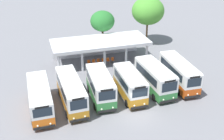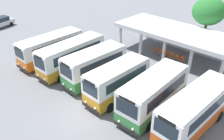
% 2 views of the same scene
% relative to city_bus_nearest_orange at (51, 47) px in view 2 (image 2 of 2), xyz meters
% --- Properties ---
extents(ground_plane, '(180.00, 180.00, 0.00)m').
position_rel_city_bus_nearest_orange_xyz_m(ground_plane, '(9.97, -3.83, -1.74)').
color(ground_plane, slate).
extents(city_bus_nearest_orange, '(2.42, 7.92, 3.13)m').
position_rel_city_bus_nearest_orange_xyz_m(city_bus_nearest_orange, '(0.00, 0.00, 0.00)').
color(city_bus_nearest_orange, black).
rests_on(city_bus_nearest_orange, ground).
extents(city_bus_second_in_row, '(2.46, 8.11, 3.29)m').
position_rel_city_bus_nearest_orange_xyz_m(city_bus_second_in_row, '(3.49, 0.26, 0.08)').
color(city_bus_second_in_row, black).
rests_on(city_bus_second_in_row, ground).
extents(city_bus_middle_cream, '(2.61, 6.88, 3.34)m').
position_rel_city_bus_nearest_orange_xyz_m(city_bus_middle_cream, '(6.99, 0.37, 0.10)').
color(city_bus_middle_cream, black).
rests_on(city_bus_middle_cream, ground).
extents(city_bus_fourth_amber, '(2.35, 6.60, 3.24)m').
position_rel_city_bus_nearest_orange_xyz_m(city_bus_fourth_amber, '(10.48, -0.11, 0.05)').
color(city_bus_fourth_amber, black).
rests_on(city_bus_fourth_amber, ground).
extents(city_bus_fifth_blue, '(2.69, 7.40, 3.35)m').
position_rel_city_bus_nearest_orange_xyz_m(city_bus_fifth_blue, '(13.98, 0.46, 0.11)').
color(city_bus_fifth_blue, black).
rests_on(city_bus_fifth_blue, ground).
extents(city_bus_far_end_green, '(2.56, 7.95, 3.35)m').
position_rel_city_bus_nearest_orange_xyz_m(city_bus_far_end_green, '(17.47, 0.76, 0.11)').
color(city_bus_far_end_green, black).
rests_on(city_bus_far_end_green, ground).
extents(parked_car_flank, '(2.70, 4.52, 1.62)m').
position_rel_city_bus_nearest_orange_xyz_m(parked_car_flank, '(-16.23, 1.19, -0.91)').
color(parked_car_flank, black).
rests_on(parked_car_flank, ground).
extents(terminal_canopy, '(14.50, 5.96, 3.40)m').
position_rel_city_bus_nearest_orange_xyz_m(terminal_canopy, '(9.79, 11.58, 0.90)').
color(terminal_canopy, silver).
rests_on(terminal_canopy, ground).
extents(waiting_chair_end_by_column, '(0.44, 0.44, 0.86)m').
position_rel_city_bus_nearest_orange_xyz_m(waiting_chair_end_by_column, '(7.77, 10.07, -1.22)').
color(waiting_chair_end_by_column, slate).
rests_on(waiting_chair_end_by_column, ground).
extents(waiting_chair_second_from_end, '(0.44, 0.44, 0.86)m').
position_rel_city_bus_nearest_orange_xyz_m(waiting_chair_second_from_end, '(8.51, 10.04, -1.22)').
color(waiting_chair_second_from_end, slate).
rests_on(waiting_chair_second_from_end, ground).
extents(waiting_chair_middle_seat, '(0.44, 0.44, 0.86)m').
position_rel_city_bus_nearest_orange_xyz_m(waiting_chair_middle_seat, '(9.25, 10.09, -1.22)').
color(waiting_chair_middle_seat, slate).
rests_on(waiting_chair_middle_seat, ground).
extents(waiting_chair_fourth_seat, '(0.44, 0.44, 0.86)m').
position_rel_city_bus_nearest_orange_xyz_m(waiting_chair_fourth_seat, '(9.98, 10.02, -1.22)').
color(waiting_chair_fourth_seat, slate).
rests_on(waiting_chair_fourth_seat, ground).
extents(waiting_chair_fifth_seat, '(0.44, 0.44, 0.86)m').
position_rel_city_bus_nearest_orange_xyz_m(waiting_chair_fifth_seat, '(10.72, 9.98, -1.22)').
color(waiting_chair_fifth_seat, slate).
rests_on(waiting_chair_fifth_seat, ground).
extents(waiting_chair_far_end_seat, '(0.44, 0.44, 0.86)m').
position_rel_city_bus_nearest_orange_xyz_m(waiting_chair_far_end_seat, '(11.45, 9.99, -1.22)').
color(waiting_chair_far_end_seat, slate).
rests_on(waiting_chair_far_end_seat, ground).
extents(roadside_tree_behind_canopy, '(3.93, 3.93, 6.72)m').
position_rel_city_bus_nearest_orange_xyz_m(roadside_tree_behind_canopy, '(11.38, 15.31, 3.29)').
color(roadside_tree_behind_canopy, brown).
rests_on(roadside_tree_behind_canopy, ground).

